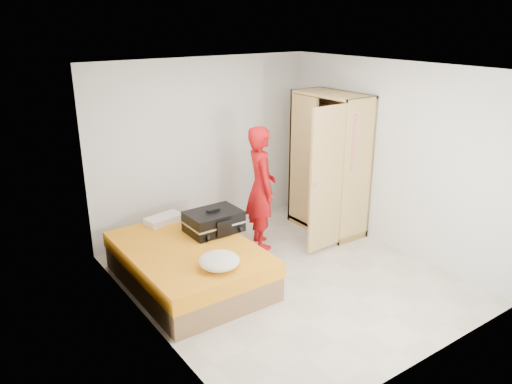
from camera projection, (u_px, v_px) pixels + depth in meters
room at (289, 181)px, 5.87m from camera, size 4.00×4.02×2.60m
bed at (189, 265)px, 6.12m from camera, size 1.42×2.02×0.50m
wardrobe at (329, 168)px, 7.42m from camera, size 1.17×1.21×2.10m
person at (261, 188)px, 6.95m from camera, size 0.61×0.74×1.75m
suitcase at (214, 221)px, 6.42m from camera, size 0.70×0.53×0.30m
round_cushion at (219, 261)px, 5.49m from camera, size 0.45×0.45×0.17m
pillow at (164, 219)px, 6.73m from camera, size 0.54×0.35×0.09m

